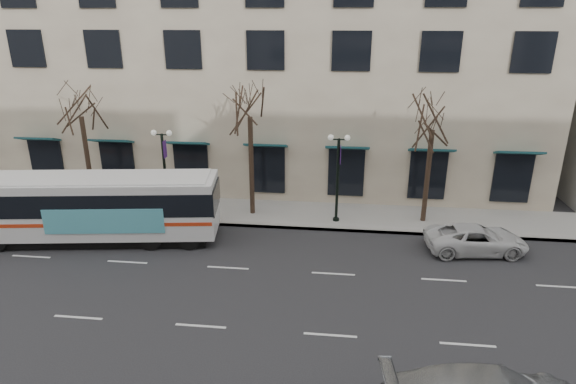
# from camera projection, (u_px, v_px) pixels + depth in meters

# --- Properties ---
(ground) EXTENTS (160.00, 160.00, 0.00)m
(ground) POSITION_uv_depth(u_px,v_px,m) (216.00, 294.00, 20.72)
(ground) COLOR black
(ground) RESTS_ON ground
(sidewalk_far) EXTENTS (80.00, 4.00, 0.15)m
(sidewalk_far) POSITION_uv_depth(u_px,v_px,m) (336.00, 216.00, 28.56)
(sidewalk_far) COLOR gray
(sidewalk_far) RESTS_ON ground
(building_hotel) EXTENTS (40.00, 20.00, 24.00)m
(building_hotel) POSITION_uv_depth(u_px,v_px,m) (252.00, 5.00, 36.38)
(building_hotel) COLOR tan
(building_hotel) RESTS_ON ground
(tree_far_left) EXTENTS (3.60, 3.60, 8.34)m
(tree_far_left) POSITION_uv_depth(u_px,v_px,m) (79.00, 100.00, 27.68)
(tree_far_left) COLOR black
(tree_far_left) RESTS_ON ground
(tree_far_mid) EXTENTS (3.60, 3.60, 8.55)m
(tree_far_mid) POSITION_uv_depth(u_px,v_px,m) (250.00, 100.00, 26.54)
(tree_far_mid) COLOR black
(tree_far_mid) RESTS_ON ground
(tree_far_right) EXTENTS (3.60, 3.60, 8.06)m
(tree_far_right) POSITION_uv_depth(u_px,v_px,m) (434.00, 112.00, 25.65)
(tree_far_right) COLOR black
(tree_far_right) RESTS_ON ground
(lamp_post_left) EXTENTS (1.22, 0.45, 5.21)m
(lamp_post_left) POSITION_uv_depth(u_px,v_px,m) (165.00, 168.00, 27.88)
(lamp_post_left) COLOR black
(lamp_post_left) RESTS_ON ground
(lamp_post_right) EXTENTS (1.22, 0.45, 5.21)m
(lamp_post_right) POSITION_uv_depth(u_px,v_px,m) (338.00, 174.00, 26.82)
(lamp_post_right) COLOR black
(lamp_post_right) RESTS_ON ground
(city_bus) EXTENTS (13.33, 4.61, 3.54)m
(city_bus) POSITION_uv_depth(u_px,v_px,m) (93.00, 206.00, 25.08)
(city_bus) COLOR silver
(city_bus) RESTS_ON ground
(white_pickup) EXTENTS (5.21, 2.81, 1.39)m
(white_pickup) POSITION_uv_depth(u_px,v_px,m) (476.00, 239.00, 24.23)
(white_pickup) COLOR silver
(white_pickup) RESTS_ON ground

